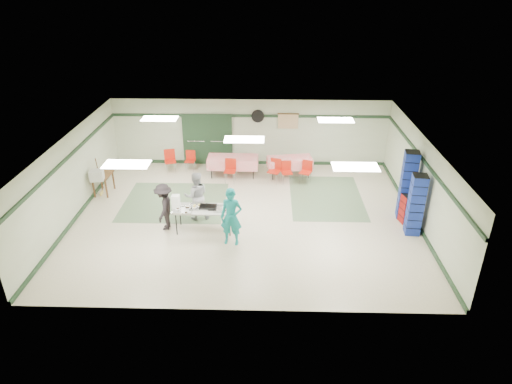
{
  "coord_description": "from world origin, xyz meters",
  "views": [
    {
      "loc": [
        0.72,
        -12.97,
        7.37
      ],
      "look_at": [
        0.36,
        -0.3,
        1.07
      ],
      "focal_mm": 32.0,
      "sensor_mm": 36.0,
      "label": 1
    }
  ],
  "objects_px": {
    "chair_loose_b": "(170,158)",
    "office_printer": "(97,175)",
    "chair_b": "(275,168)",
    "volunteer_dark": "(164,207)",
    "crate_stack_blue_b": "(416,205)",
    "chair_a": "(286,170)",
    "printer_table": "(103,177)",
    "broom": "(99,175)",
    "volunteer_teal": "(231,217)",
    "serving_table": "(204,210)",
    "crate_stack_red": "(407,209)",
    "dining_table_b": "(233,162)",
    "chair_d": "(230,168)",
    "chair_loose_a": "(190,158)",
    "dining_table_a": "(290,162)",
    "crate_stack_blue_a": "(407,185)",
    "volunteer_grey": "(196,196)",
    "chair_c": "(306,169)"
  },
  "relations": [
    {
      "from": "volunteer_dark",
      "to": "chair_c",
      "type": "xyz_separation_m",
      "value": [
        4.6,
        3.5,
        -0.23
      ]
    },
    {
      "from": "volunteer_grey",
      "to": "volunteer_dark",
      "type": "height_order",
      "value": "volunteer_grey"
    },
    {
      "from": "crate_stack_blue_b",
      "to": "chair_loose_a",
      "type": "bearing_deg",
      "value": 148.37
    },
    {
      "from": "chair_a",
      "to": "crate_stack_blue_a",
      "type": "distance_m",
      "value": 4.58
    },
    {
      "from": "chair_a",
      "to": "chair_d",
      "type": "height_order",
      "value": "chair_d"
    },
    {
      "from": "serving_table",
      "to": "chair_loose_a",
      "type": "distance_m",
      "value": 4.78
    },
    {
      "from": "chair_d",
      "to": "crate_stack_blue_b",
      "type": "bearing_deg",
      "value": -26.86
    },
    {
      "from": "volunteer_dark",
      "to": "chair_loose_a",
      "type": "height_order",
      "value": "volunteer_dark"
    },
    {
      "from": "chair_c",
      "to": "chair_loose_b",
      "type": "xyz_separation_m",
      "value": [
        -5.31,
        0.86,
        0.03
      ]
    },
    {
      "from": "serving_table",
      "to": "chair_loose_b",
      "type": "relative_size",
      "value": 2.06
    },
    {
      "from": "crate_stack_blue_b",
      "to": "crate_stack_red",
      "type": "bearing_deg",
      "value": 90.0
    },
    {
      "from": "chair_a",
      "to": "broom",
      "type": "bearing_deg",
      "value": -179.58
    },
    {
      "from": "chair_d",
      "to": "chair_loose_a",
      "type": "xyz_separation_m",
      "value": [
        -1.68,
        1.04,
        -0.06
      ]
    },
    {
      "from": "volunteer_grey",
      "to": "dining_table_a",
      "type": "distance_m",
      "value": 4.62
    },
    {
      "from": "volunteer_teal",
      "to": "chair_loose_a",
      "type": "bearing_deg",
      "value": 118.59
    },
    {
      "from": "printer_table",
      "to": "chair_loose_b",
      "type": "bearing_deg",
      "value": 46.8
    },
    {
      "from": "volunteer_teal",
      "to": "crate_stack_blue_a",
      "type": "relative_size",
      "value": 0.77
    },
    {
      "from": "volunteer_dark",
      "to": "printer_table",
      "type": "xyz_separation_m",
      "value": [
        -2.71,
        2.39,
        -0.12
      ]
    },
    {
      "from": "chair_b",
      "to": "volunteer_dark",
      "type": "bearing_deg",
      "value": -112.48
    },
    {
      "from": "serving_table",
      "to": "office_printer",
      "type": "bearing_deg",
      "value": 153.98
    },
    {
      "from": "printer_table",
      "to": "office_printer",
      "type": "bearing_deg",
      "value": -87.72
    },
    {
      "from": "chair_loose_b",
      "to": "office_printer",
      "type": "height_order",
      "value": "office_printer"
    },
    {
      "from": "serving_table",
      "to": "crate_stack_red",
      "type": "distance_m",
      "value": 6.4
    },
    {
      "from": "broom",
      "to": "volunteer_grey",
      "type": "bearing_deg",
      "value": -12.36
    },
    {
      "from": "printer_table",
      "to": "broom",
      "type": "relative_size",
      "value": 0.64
    },
    {
      "from": "volunteer_grey",
      "to": "volunteer_teal",
      "type": "bearing_deg",
      "value": 118.06
    },
    {
      "from": "volunteer_dark",
      "to": "dining_table_b",
      "type": "relative_size",
      "value": 0.78
    },
    {
      "from": "volunteer_teal",
      "to": "chair_c",
      "type": "height_order",
      "value": "volunteer_teal"
    },
    {
      "from": "chair_d",
      "to": "office_printer",
      "type": "relative_size",
      "value": 1.99
    },
    {
      "from": "dining_table_b",
      "to": "chair_a",
      "type": "height_order",
      "value": "chair_a"
    },
    {
      "from": "dining_table_b",
      "to": "crate_stack_blue_b",
      "type": "bearing_deg",
      "value": -35.18
    },
    {
      "from": "chair_b",
      "to": "chair_loose_a",
      "type": "bearing_deg",
      "value": -175.45
    },
    {
      "from": "volunteer_teal",
      "to": "chair_loose_b",
      "type": "xyz_separation_m",
      "value": [
        -2.83,
        5.15,
        -0.32
      ]
    },
    {
      "from": "crate_stack_blue_b",
      "to": "broom",
      "type": "bearing_deg",
      "value": 167.06
    },
    {
      "from": "serving_table",
      "to": "dining_table_b",
      "type": "relative_size",
      "value": 0.97
    },
    {
      "from": "crate_stack_blue_b",
      "to": "printer_table",
      "type": "height_order",
      "value": "crate_stack_blue_b"
    },
    {
      "from": "volunteer_grey",
      "to": "chair_a",
      "type": "xyz_separation_m",
      "value": [
        2.96,
        2.84,
        -0.3
      ]
    },
    {
      "from": "volunteer_dark",
      "to": "crate_stack_blue_b",
      "type": "xyz_separation_m",
      "value": [
        7.59,
        -0.07,
        0.22
      ]
    },
    {
      "from": "broom",
      "to": "dining_table_a",
      "type": "bearing_deg",
      "value": 26.27
    },
    {
      "from": "serving_table",
      "to": "dining_table_b",
      "type": "xyz_separation_m",
      "value": [
        0.57,
        4.16,
        -0.15
      ]
    },
    {
      "from": "serving_table",
      "to": "crate_stack_blue_a",
      "type": "bearing_deg",
      "value": 9.75
    },
    {
      "from": "chair_a",
      "to": "chair_b",
      "type": "height_order",
      "value": "chair_b"
    },
    {
      "from": "chair_d",
      "to": "volunteer_teal",
      "type": "bearing_deg",
      "value": -80.3
    },
    {
      "from": "serving_table",
      "to": "volunteer_dark",
      "type": "height_order",
      "value": "volunteer_dark"
    },
    {
      "from": "crate_stack_blue_a",
      "to": "office_printer",
      "type": "height_order",
      "value": "crate_stack_blue_a"
    },
    {
      "from": "chair_a",
      "to": "chair_loose_b",
      "type": "xyz_separation_m",
      "value": [
        -4.56,
        0.86,
        0.05
      ]
    },
    {
      "from": "serving_table",
      "to": "office_printer",
      "type": "distance_m",
      "value": 4.42
    },
    {
      "from": "broom",
      "to": "chair_d",
      "type": "bearing_deg",
      "value": 26.54
    },
    {
      "from": "crate_stack_blue_a",
      "to": "chair_loose_b",
      "type": "bearing_deg",
      "value": 157.52
    },
    {
      "from": "dining_table_a",
      "to": "chair_d",
      "type": "bearing_deg",
      "value": -175.11
    }
  ]
}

